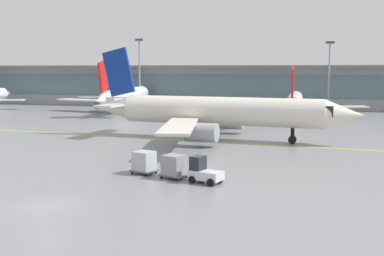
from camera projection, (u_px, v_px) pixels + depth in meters
name	position (u px, v px, depth m)	size (l,w,h in m)	color
ground_plane	(46.00, 206.00, 31.82)	(400.00, 400.00, 0.00)	gray
taxiway_centreline_stripe	(218.00, 142.00, 59.44)	(110.00, 0.36, 0.01)	yellow
terminal_concourse	(241.00, 86.00, 113.41)	(182.84, 11.00, 9.60)	#9EA3A8
gate_airplane_1	(126.00, 96.00, 100.23)	(29.55, 31.83, 10.54)	white
gate_airplane_2	(294.00, 102.00, 89.50)	(26.29, 28.19, 9.36)	silver
taxiing_regional_jet	(218.00, 112.00, 61.09)	(35.61, 32.93, 11.79)	silver
baggage_tug	(204.00, 172.00, 38.26)	(2.91, 2.28, 2.10)	silver
cargo_dolly_lead	(174.00, 166.00, 39.81)	(2.51, 2.20, 1.94)	#595B60
cargo_dolly_trailing	(144.00, 162.00, 41.51)	(2.51, 2.20, 1.94)	#595B60
apron_light_mast_1	(139.00, 70.00, 110.61)	(1.80, 0.36, 15.60)	gray
apron_light_mast_2	(329.00, 73.00, 101.42)	(1.80, 0.36, 14.54)	gray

